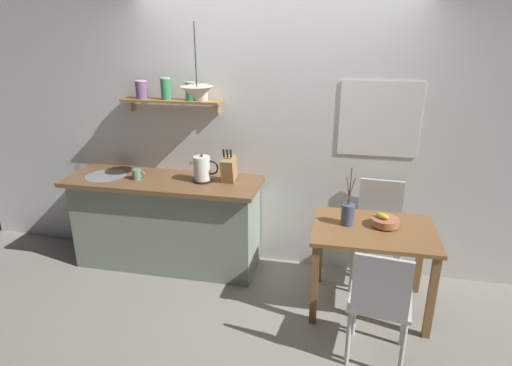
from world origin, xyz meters
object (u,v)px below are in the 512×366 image
Objects in this scene: dining_chair_near at (380,300)px; dining_chair_far at (378,229)px; knife_block at (229,169)px; pendant_lamp at (197,94)px; twig_vase at (348,214)px; coffee_mug_by_sink at (137,174)px; electric_kettle at (202,169)px; dining_table at (373,242)px; fruit_bowl at (385,221)px.

dining_chair_near is 1.09m from dining_chair_far.
knife_block is 0.74m from pendant_lamp.
coffee_mug_by_sink is (-1.93, 0.21, 0.13)m from twig_vase.
dining_chair_near is 1.44× the size of pendant_lamp.
twig_vase is 1.80× the size of electric_kettle.
twig_vase is (-0.21, 0.04, 0.21)m from dining_table.
dining_chair_far is at bearing 80.71° from dining_table.
dining_chair_far is 1.54× the size of pendant_lamp.
knife_block reaches higher than dining_chair_far.
coffee_mug_by_sink reaches higher than dining_chair_near.
dining_chair_near is (0.03, -0.66, -0.10)m from dining_table.
dining_chair_far is at bearing 3.86° from electric_kettle.
dining_chair_near reaches higher than fruit_bowl.
knife_block reaches higher than dining_table.
twig_vase is (-0.30, -0.02, 0.05)m from fruit_bowl.
pendant_lamp is at bearing 172.85° from twig_vase.
fruit_bowl is 0.30m from twig_vase.
dining_table is at bearing -9.37° from twig_vase.
knife_block is at bearing -176.77° from dining_chair_far.
twig_vase reaches higher than fruit_bowl.
fruit_bowl is 1.43m from knife_block.
electric_kettle is 0.71m from pendant_lamp.
knife_block is at bearing 164.97° from dining_table.
pendant_lamp is (0.64, -0.05, 0.77)m from coffee_mug_by_sink.
dining_chair_near is at bearing -37.40° from knife_block.
knife_block is (0.24, 0.03, 0.01)m from electric_kettle.
knife_block is (-1.32, 1.01, 0.52)m from dining_chair_near.
dining_chair_near is at bearing -94.27° from fruit_bowl.
twig_vase is 1.36m from electric_kettle.
electric_kettle reaches higher than fruit_bowl.
twig_vase is at bearing -126.11° from dining_chair_far.
pendant_lamp is (-1.59, 0.14, 0.95)m from fruit_bowl.
electric_kettle is at bearing 170.89° from fruit_bowl.
twig_vase reaches higher than dining_chair_far.
electric_kettle reaches higher than dining_chair_far.
fruit_bowl is at bearing -9.11° from electric_kettle.
dining_chair_near is 0.93× the size of dining_chair_far.
fruit_bowl is 0.45× the size of twig_vase.
fruit_bowl is at bearing -5.05° from pendant_lamp.
dining_table is 1.55× the size of pendant_lamp.
fruit_bowl is 1.65m from electric_kettle.
dining_table is at bearing -15.03° from knife_block.
twig_vase is at bearing 170.63° from dining_table.
pendant_lamp is (-1.53, 0.86, 1.21)m from dining_chair_near.
fruit_bowl is 1.85m from pendant_lamp.
pendant_lamp is (-1.57, -0.23, 1.19)m from dining_chair_far.
coffee_mug_by_sink is (-0.86, -0.10, -0.08)m from knife_block.
coffee_mug_by_sink is 1.00m from pendant_lamp.
knife_block is at bearing 7.41° from electric_kettle.
twig_vase is 1.51× the size of knife_block.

